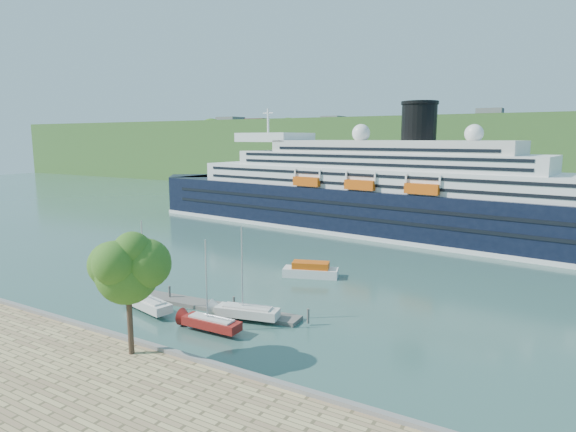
# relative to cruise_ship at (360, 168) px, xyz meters

# --- Properties ---
(ground) EXTENTS (400.00, 400.00, 0.00)m
(ground) POSITION_rel_cruise_ship_xyz_m (0.37, -58.22, -11.66)
(ground) COLOR #325951
(ground) RESTS_ON ground
(far_hillside) EXTENTS (400.00, 50.00, 24.00)m
(far_hillside) POSITION_rel_cruise_ship_xyz_m (0.37, 86.78, 0.34)
(far_hillside) COLOR #3A5F26
(far_hillside) RESTS_ON ground
(quay_coping) EXTENTS (220.00, 0.50, 0.30)m
(quay_coping) POSITION_rel_cruise_ship_xyz_m (0.37, -58.42, -10.51)
(quay_coping) COLOR slate
(quay_coping) RESTS_ON promenade
(cruise_ship) EXTENTS (104.86, 26.92, 23.31)m
(cruise_ship) POSITION_rel_cruise_ship_xyz_m (0.00, 0.00, 0.00)
(cruise_ship) COLOR black
(cruise_ship) RESTS_ON ground
(promenade_tree) EXTENTS (6.18, 6.18, 10.24)m
(promenade_tree) POSITION_rel_cruise_ship_xyz_m (5.80, -59.92, -5.54)
(promenade_tree) COLOR #275A17
(promenade_tree) RESTS_ON promenade
(floating_pontoon) EXTENTS (18.14, 3.70, 0.40)m
(floating_pontoon) POSITION_rel_cruise_ship_xyz_m (3.63, -46.95, -11.46)
(floating_pontoon) COLOR slate
(floating_pontoon) RESTS_ON ground
(sailboat_white_near) EXTENTS (7.05, 3.37, 8.78)m
(sailboat_white_near) POSITION_rel_cruise_ship_xyz_m (-1.73, -51.12, -7.26)
(sailboat_white_near) COLOR silver
(sailboat_white_near) RESTS_ON ground
(sailboat_red) EXTENTS (6.23, 1.88, 8.00)m
(sailboat_red) POSITION_rel_cruise_ship_xyz_m (6.88, -51.81, -7.66)
(sailboat_red) COLOR maroon
(sailboat_red) RESTS_ON ground
(sailboat_white_far) EXTENTS (6.93, 3.32, 8.63)m
(sailboat_white_far) POSITION_rel_cruise_ship_xyz_m (8.12, -48.01, -7.34)
(sailboat_white_far) COLOR silver
(sailboat_white_far) RESTS_ON ground
(tender_launch) EXTENTS (7.25, 4.46, 1.90)m
(tender_launch) POSITION_rel_cruise_ship_xyz_m (6.44, -31.91, -10.71)
(tender_launch) COLOR #D1510C
(tender_launch) RESTS_ON ground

